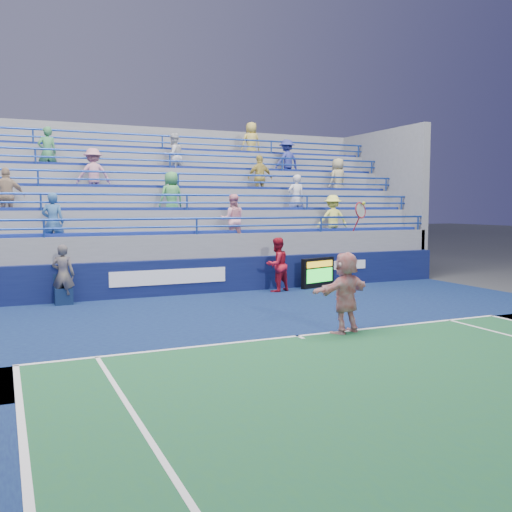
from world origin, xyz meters
name	(u,v)px	position (x,y,z in m)	size (l,w,h in m)	color
ground	(298,337)	(0.00, 0.00, 0.00)	(120.00, 120.00, 0.00)	#333538
sponsor_wall	(199,276)	(0.00, 6.50, 0.55)	(18.00, 0.32, 1.10)	#0B113D
bleacher_stand	(167,238)	(0.00, 10.27, 1.55)	(18.00, 5.60, 6.13)	slate
serve_speed_board	(318,273)	(4.05, 6.12, 0.51)	(1.43, 0.59, 1.01)	black
judge_chair	(63,295)	(-4.08, 6.16, 0.27)	(0.48, 0.48, 0.85)	#0C1B3A
tennis_player	(346,292)	(1.11, -0.09, 0.89)	(1.72, 0.97, 2.83)	white
line_judge	(63,275)	(-4.08, 6.06, 0.85)	(0.62, 0.41, 1.69)	#141739
ball_girl	(277,265)	(2.40, 5.88, 0.87)	(0.85, 0.66, 1.74)	#A71324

